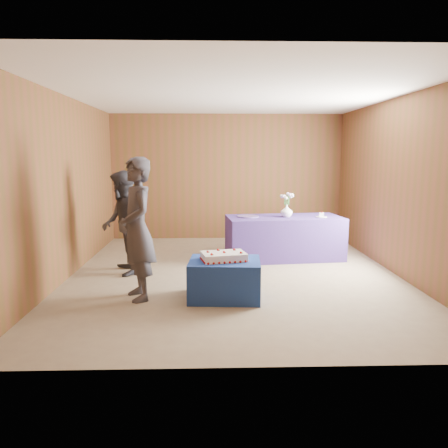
{
  "coord_description": "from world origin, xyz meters",
  "views": [
    {
      "loc": [
        -0.36,
        -6.54,
        1.83
      ],
      "look_at": [
        -0.15,
        0.1,
        0.77
      ],
      "focal_mm": 35.0,
      "sensor_mm": 36.0,
      "label": 1
    }
  ],
  "objects_px": {
    "serving_table": "(284,238)",
    "guest_left": "(137,229)",
    "cake_table": "(225,279)",
    "vase": "(287,211)",
    "guest_right": "(123,223)",
    "sheet_cake": "(224,256)"
  },
  "relations": [
    {
      "from": "cake_table",
      "to": "guest_left",
      "type": "height_order",
      "value": "guest_left"
    },
    {
      "from": "serving_table",
      "to": "guest_right",
      "type": "relative_size",
      "value": 1.25
    },
    {
      "from": "sheet_cake",
      "to": "vase",
      "type": "height_order",
      "value": "vase"
    },
    {
      "from": "sheet_cake",
      "to": "guest_right",
      "type": "distance_m",
      "value": 1.95
    },
    {
      "from": "serving_table",
      "to": "cake_table",
      "type": "bearing_deg",
      "value": -123.53
    },
    {
      "from": "sheet_cake",
      "to": "vase",
      "type": "bearing_deg",
      "value": 49.27
    },
    {
      "from": "cake_table",
      "to": "vase",
      "type": "bearing_deg",
      "value": 65.68
    },
    {
      "from": "cake_table",
      "to": "serving_table",
      "type": "xyz_separation_m",
      "value": [
        1.13,
        2.16,
        0.12
      ]
    },
    {
      "from": "serving_table",
      "to": "vase",
      "type": "bearing_deg",
      "value": -56.33
    },
    {
      "from": "sheet_cake",
      "to": "vase",
      "type": "distance_m",
      "value": 2.45
    },
    {
      "from": "guest_left",
      "to": "guest_right",
      "type": "xyz_separation_m",
      "value": [
        -0.42,
        1.18,
        -0.11
      ]
    },
    {
      "from": "cake_table",
      "to": "guest_right",
      "type": "distance_m",
      "value": 2.02
    },
    {
      "from": "guest_right",
      "to": "guest_left",
      "type": "bearing_deg",
      "value": 3.58
    },
    {
      "from": "cake_table",
      "to": "serving_table",
      "type": "height_order",
      "value": "serving_table"
    },
    {
      "from": "cake_table",
      "to": "serving_table",
      "type": "bearing_deg",
      "value": 66.64
    },
    {
      "from": "vase",
      "to": "guest_left",
      "type": "bearing_deg",
      "value": -137.01
    },
    {
      "from": "guest_right",
      "to": "serving_table",
      "type": "bearing_deg",
      "value": 93.85
    },
    {
      "from": "serving_table",
      "to": "guest_left",
      "type": "distance_m",
      "value": 3.13
    },
    {
      "from": "vase",
      "to": "guest_right",
      "type": "distance_m",
      "value": 2.83
    },
    {
      "from": "vase",
      "to": "serving_table",
      "type": "bearing_deg",
      "value": 129.66
    },
    {
      "from": "cake_table",
      "to": "vase",
      "type": "height_order",
      "value": "vase"
    },
    {
      "from": "cake_table",
      "to": "vase",
      "type": "xyz_separation_m",
      "value": [
        1.16,
        2.13,
        0.61
      ]
    }
  ]
}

